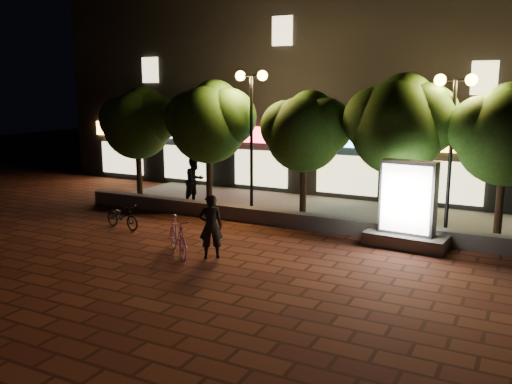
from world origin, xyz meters
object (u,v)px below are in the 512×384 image
Objects in this scene: tree_left at (210,120)px; street_lamp_right at (453,113)px; tree_right at (401,122)px; ad_kiosk at (407,212)px; scooter_parked at (122,216)px; tree_far_left at (139,121)px; scooter_pink at (178,236)px; pedestrian at (195,181)px; tree_mid at (306,129)px; street_lamp_left at (251,105)px; tree_far_right at (508,131)px; rider at (211,226)px.

tree_left is 0.98× the size of street_lamp_right.
ad_kiosk is at bearing -69.11° from tree_right.
tree_right reaches higher than tree_left.
scooter_parked is (-9.78, -4.03, -3.48)m from street_lamp_right.
tree_right is (10.80, 0.00, 0.27)m from tree_far_left.
tree_far_left is 8.90m from scooter_pink.
street_lamp_right reaches higher than pedestrian.
scooter_parked is at bearing -138.34° from tree_mid.
scooter_parked is (-4.83, -4.29, -2.81)m from tree_mid.
street_lamp_left is (5.45, -0.26, 0.74)m from tree_far_left.
tree_mid is 0.89× the size of tree_right.
tree_far_left is at bearing 42.44° from scooter_parked.
street_lamp_right is at bearing -170.39° from tree_far_right.
tree_far_right is (6.50, 0.00, 0.15)m from tree_mid.
scooter_pink is at bearing -103.52° from tree_mid.
tree_mid is at bearing 27.34° from scooter_pink.
ad_kiosk is at bearing -14.06° from scooter_pink.
pedestrian is (-8.66, 1.75, -0.00)m from ad_kiosk.
tree_mid is at bearing -76.86° from pedestrian.
ad_kiosk reaches higher than rider.
tree_left is 0.94× the size of street_lamp_left.
rider is (-4.57, -3.60, -0.14)m from ad_kiosk.
scooter_pink is at bearing -144.92° from ad_kiosk.
pedestrian is at bearing -178.49° from tree_far_right.
tree_right reaches higher than ad_kiosk.
tree_mid is 7.04m from scooter_parked.
street_lamp_left reaches higher than scooter_pink.
tree_mid is 5.08m from pedestrian.
street_lamp_right reaches higher than tree_mid.
tree_far_right is 2.55× the size of scooter_pink.
tree_mid reaches higher than scooter_pink.
scooter_pink is 1.03m from rider.
tree_far_right reaches higher than tree_far_left.
ad_kiosk reaches higher than pedestrian.
street_lamp_right is 1.93× the size of ad_kiosk.
scooter_parked is at bearing -165.80° from ad_kiosk.
street_lamp_left is (-5.36, -0.26, 0.46)m from tree_right.
pedestrian is (-3.16, 5.61, 0.48)m from scooter_pink.
street_lamp_right is at bearing -7.60° from scooter_pink.
rider is at bearing -38.82° from tree_far_left.
street_lamp_left is 2.70× the size of pedestrian.
tree_right is 2.80× the size of rider.
tree_left is 2.62× the size of scooter_pink.
pedestrian is at bearing 70.21° from scooter_pink.
tree_right is at bearing 2.81° from street_lamp_left.
street_lamp_right is 8.21m from rider.
ad_kiosk is (4.08, -2.04, -2.18)m from tree_mid.
street_lamp_right is at bearing 0.00° from street_lamp_left.
pedestrian is at bearing -176.36° from tree_mid.
tree_far_right is at bearing 1.76° from street_lamp_left.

